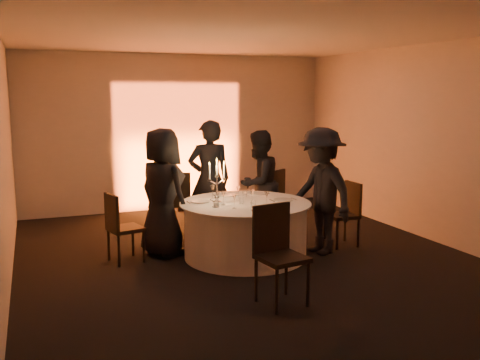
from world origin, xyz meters
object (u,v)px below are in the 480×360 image
object	(u,v)px
chair_back_right	(271,196)
chair_front	(277,248)
guest_left	(163,192)
candelabra	(217,187)
guest_back_left	(209,179)
guest_right	(321,191)
coffee_cup	(216,205)
chair_back_left	(177,199)
guest_back_right	(258,183)
chair_left	(120,224)
chair_right	(346,210)
banquet_table	(245,230)

from	to	relation	value
chair_back_right	chair_front	world-z (taller)	chair_front
guest_left	candelabra	world-z (taller)	guest_left
guest_left	guest_back_left	xyz separation A→B (m)	(0.90, 0.68, 0.03)
chair_back_right	guest_right	size ratio (longest dim) A/B	0.57
candelabra	guest_right	bearing A→B (deg)	-12.59
chair_front	guest_left	size ratio (longest dim) A/B	0.60
coffee_cup	candelabra	distance (m)	0.33
chair_back_left	guest_back_right	world-z (taller)	guest_back_right
chair_left	candelabra	xyz separation A→B (m)	(1.28, -0.25, 0.46)
guest_right	candelabra	distance (m)	1.47
chair_left	chair_front	xyz separation A→B (m)	(1.36, -2.00, 0.07)
chair_right	guest_back_left	world-z (taller)	guest_back_left
chair_left	coffee_cup	size ratio (longest dim) A/B	8.55
chair_back_right	candelabra	size ratio (longest dim) A/B	1.64
banquet_table	chair_back_right	size ratio (longest dim) A/B	1.78
chair_back_left	chair_front	size ratio (longest dim) A/B	0.96
guest_left	chair_front	bearing A→B (deg)	172.96
banquet_table	coffee_cup	distance (m)	0.64
chair_back_right	coffee_cup	xyz separation A→B (m)	(-1.43, -1.37, 0.23)
coffee_cup	chair_left	bearing A→B (deg)	156.82
guest_right	coffee_cup	size ratio (longest dim) A/B	16.19
guest_left	guest_back_right	bearing A→B (deg)	-98.92
guest_back_right	guest_right	bearing A→B (deg)	77.17
guest_back_left	chair_left	bearing A→B (deg)	34.34
guest_left	guest_back_right	xyz separation A→B (m)	(1.67, 0.52, -0.05)
banquet_table	chair_left	world-z (taller)	chair_left
chair_back_left	candelabra	xyz separation A→B (m)	(0.20, -1.37, 0.40)
guest_back_right	guest_right	size ratio (longest dim) A/B	0.94
guest_back_left	guest_right	distance (m)	1.83
chair_back_left	chair_right	xyz separation A→B (m)	(2.19, -1.49, -0.05)
chair_right	guest_left	xyz separation A→B (m)	(-2.65, 0.51, 0.36)
chair_back_left	chair_front	xyz separation A→B (m)	(0.29, -3.12, 0.02)
chair_back_right	guest_back_left	bearing A→B (deg)	-32.48
banquet_table	guest_left	size ratio (longest dim) A/B	1.01
chair_left	guest_right	size ratio (longest dim) A/B	0.53
guest_back_left	guest_right	size ratio (longest dim) A/B	1.03
guest_back_left	coffee_cup	bearing A→B (deg)	81.69
chair_back_left	guest_back_left	distance (m)	0.64
banquet_table	guest_back_right	world-z (taller)	guest_back_right
chair_back_left	chair_right	distance (m)	2.65
coffee_cup	candelabra	size ratio (longest dim) A/B	0.18
chair_back_right	candelabra	world-z (taller)	candelabra
guest_back_left	chair_front	bearing A→B (deg)	92.88
guest_back_left	guest_left	bearing A→B (deg)	43.20
guest_right	chair_right	bearing A→B (deg)	99.17
guest_back_right	coffee_cup	distance (m)	1.60
chair_left	chair_back_left	bearing A→B (deg)	-57.72
chair_back_right	chair_front	xyz separation A→B (m)	(-1.25, -2.87, 0.03)
chair_front	guest_back_left	distance (m)	2.84
chair_right	guest_left	size ratio (longest dim) A/B	0.53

